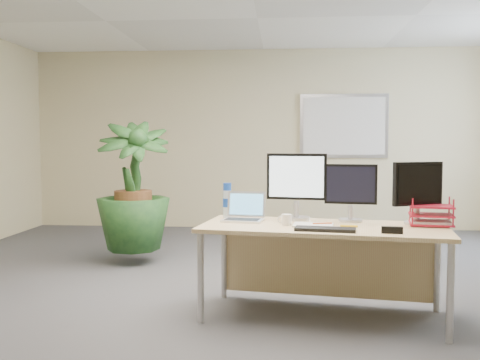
# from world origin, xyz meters

# --- Properties ---
(floor) EXTENTS (8.00, 8.00, 0.00)m
(floor) POSITION_xyz_m (0.00, 0.00, 0.00)
(floor) COLOR #404145
(floor) RESTS_ON ground
(back_wall) EXTENTS (7.00, 0.04, 2.70)m
(back_wall) POSITION_xyz_m (0.00, 4.00, 1.35)
(back_wall) COLOR beige
(back_wall) RESTS_ON floor
(whiteboard) EXTENTS (1.30, 0.04, 0.95)m
(whiteboard) POSITION_xyz_m (1.20, 3.97, 1.55)
(whiteboard) COLOR #B1B1B6
(whiteboard) RESTS_ON back_wall
(desk) EXTENTS (1.89, 1.02, 0.69)m
(desk) POSITION_xyz_m (0.61, -0.07, 0.55)
(desk) COLOR tan
(desk) RESTS_ON floor
(floor_plant) EXTENTS (1.05, 1.05, 1.50)m
(floor_plant) POSITION_xyz_m (-1.30, 1.48, 0.75)
(floor_plant) COLOR #133617
(floor_plant) RESTS_ON floor
(monitor_left) EXTENTS (0.47, 0.21, 0.53)m
(monitor_left) POSITION_xyz_m (0.40, 0.13, 0.99)
(monitor_left) COLOR #BAB9BE
(monitor_left) RESTS_ON desk
(monitor_right) EXTENTS (0.40, 0.18, 0.45)m
(monitor_right) POSITION_xyz_m (0.82, 0.07, 0.95)
(monitor_right) COLOR #BAB9BE
(monitor_right) RESTS_ON desk
(monitor_dark) EXTENTS (0.40, 0.21, 0.47)m
(monitor_dark) POSITION_xyz_m (1.30, -0.05, 0.96)
(monitor_dark) COLOR #BAB9BE
(monitor_dark) RESTS_ON desk
(laptop) EXTENTS (0.35, 0.31, 0.22)m
(laptop) POSITION_xyz_m (-0.01, 0.06, 0.75)
(laptop) COLOR white
(laptop) RESTS_ON desk
(keyboard) EXTENTS (0.43, 0.20, 0.02)m
(keyboard) POSITION_xyz_m (0.59, -0.40, 0.70)
(keyboard) COLOR black
(keyboard) RESTS_ON desk
(coffee_mug) EXTENTS (0.11, 0.07, 0.08)m
(coffee_mug) POSITION_xyz_m (0.32, -0.17, 0.73)
(coffee_mug) COLOR white
(coffee_mug) RESTS_ON desk
(spiral_notebook) EXTENTS (0.31, 0.25, 0.01)m
(spiral_notebook) POSITION_xyz_m (0.52, -0.19, 0.70)
(spiral_notebook) COLOR silver
(spiral_notebook) RESTS_ON desk
(orange_pen) EXTENTS (0.15, 0.05, 0.01)m
(orange_pen) POSITION_xyz_m (0.59, -0.16, 0.71)
(orange_pen) COLOR orange
(orange_pen) RESTS_ON spiral_notebook
(yellow_highlighter) EXTENTS (0.13, 0.03, 0.02)m
(yellow_highlighter) POSITION_xyz_m (0.77, -0.22, 0.70)
(yellow_highlighter) COLOR yellow
(yellow_highlighter) RESTS_ON desk
(water_bottle) EXTENTS (0.07, 0.07, 0.28)m
(water_bottle) POSITION_xyz_m (-0.16, 0.22, 0.82)
(water_bottle) COLOR silver
(water_bottle) RESTS_ON desk
(letter_tray) EXTENTS (0.34, 0.28, 0.14)m
(letter_tray) POSITION_xyz_m (1.39, -0.10, 0.75)
(letter_tray) COLOR #B0152B
(letter_tray) RESTS_ON desk
(stapler) EXTENTS (0.14, 0.06, 0.05)m
(stapler) POSITION_xyz_m (1.03, -0.47, 0.71)
(stapler) COLOR black
(stapler) RESTS_ON desk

